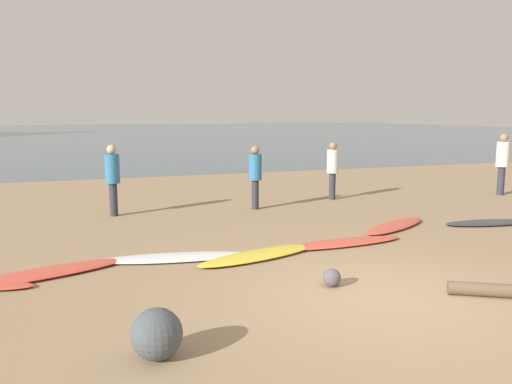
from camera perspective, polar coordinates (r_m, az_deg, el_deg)
name	(u,v)px	position (r m, az deg, el deg)	size (l,w,h in m)	color
ground_plane	(201,195)	(16.18, -6.15, -0.31)	(120.00, 120.00, 0.20)	#997C5B
ocean_water	(99,132)	(69.99, -16.97, 6.33)	(140.00, 100.00, 0.01)	#475B6B
surfboard_2	(39,274)	(8.43, -22.90, -8.36)	(2.70, 0.59, 0.09)	#D84C38
surfboard_3	(173,258)	(8.76, -9.12, -7.17)	(2.53, 0.58, 0.08)	white
surfboard_4	(258,255)	(8.76, 0.25, -6.99)	(2.33, 0.58, 0.10)	yellow
surfboard_5	(342,243)	(9.72, 9.46, -5.58)	(2.52, 0.53, 0.09)	#D84C38
surfboard_6	(395,226)	(11.39, 15.13, -3.63)	(2.22, 0.55, 0.10)	#D84C38
surfboard_7	(488,223)	(12.44, 24.27, -3.11)	(2.02, 0.58, 0.08)	#333338
person_0	(333,166)	(14.67, 8.49, 2.89)	(0.33, 0.33, 1.63)	#2D2D38
person_1	(112,174)	(12.59, -15.60, 1.91)	(0.34, 0.34, 1.70)	#2D2D38
person_2	(255,172)	(13.02, -0.08, 2.23)	(0.33, 0.33, 1.62)	#2D2D38
person_3	(503,159)	(16.99, 25.62, 3.32)	(0.37, 0.37, 1.83)	#2D2D38
driftwood_log	(502,291)	(7.68, 25.59, -9.82)	(0.18, 0.18, 1.38)	brown
beach_rock_near	(332,278)	(7.42, 8.39, -9.36)	(0.26, 0.26, 0.26)	#564C51
beach_rock_far	(157,334)	(5.37, -10.93, -15.17)	(0.52, 0.52, 0.52)	#454C51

